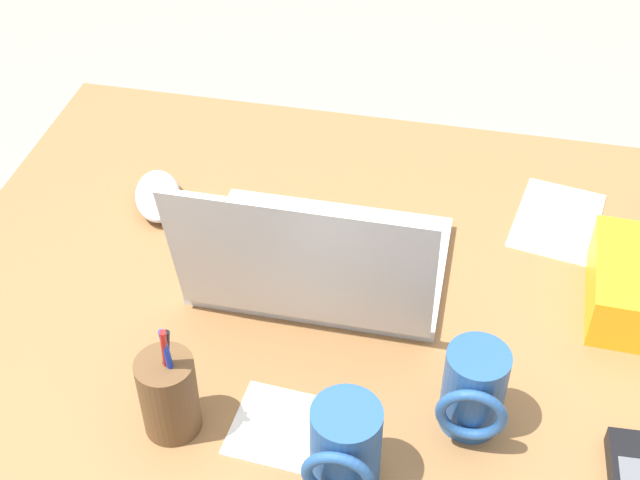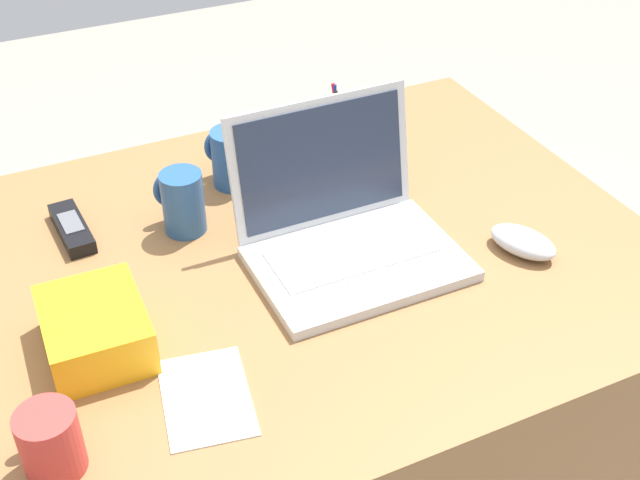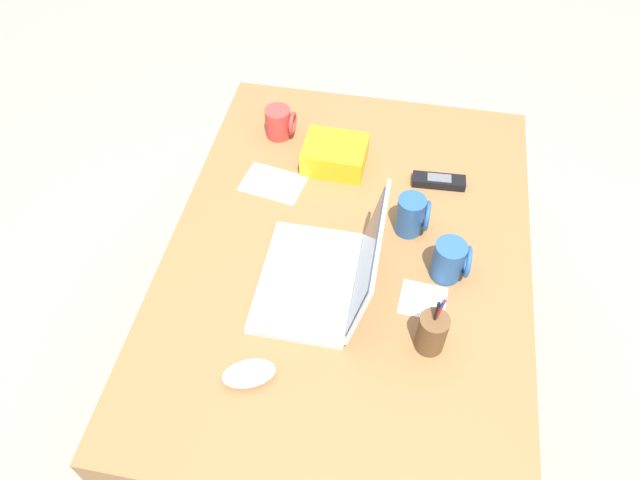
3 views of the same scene
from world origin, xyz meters
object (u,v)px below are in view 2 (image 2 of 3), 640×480
Objects in this scene: coffee_mug_spare at (182,201)px; laptop at (346,230)px; computer_mouse at (523,242)px; cordless_phone at (72,228)px; coffee_mug_tall at (232,157)px; snack_bag at (95,329)px; coffee_mug_white at (50,439)px; pen_holder at (339,140)px.

laptop is at bearing -40.01° from coffee_mug_spare.
laptop is at bearing 132.91° from computer_mouse.
laptop reaches higher than cordless_phone.
laptop reaches higher than coffee_mug_spare.
laptop is 0.30m from coffee_mug_tall.
laptop reaches higher than snack_bag.
laptop is 3.58× the size of coffee_mug_white.
coffee_mug_spare is at bearing 139.99° from laptop.
pen_holder reaches higher than cordless_phone.
coffee_mug_white is 0.66m from coffee_mug_tall.
coffee_mug_tall reaches higher than coffee_mug_white.
snack_bag reaches higher than cordless_phone.
pen_holder is 0.61m from snack_bag.
snack_bag is (-0.53, -0.30, -0.02)m from pen_holder.
coffee_mug_spare is 0.33m from pen_holder.
snack_bag is (-0.03, -0.29, 0.02)m from cordless_phone.
computer_mouse is at bearing -67.97° from pen_holder.
coffee_mug_tall is at bearing 38.99° from coffee_mug_spare.
computer_mouse is at bearing -28.90° from cordless_phone.
coffee_mug_tall reaches higher than computer_mouse.
snack_bag is (-0.42, -0.05, -0.01)m from laptop.
laptop is at bearing 6.85° from snack_bag.
pen_holder is (0.50, 0.01, 0.04)m from cordless_phone.
computer_mouse is 0.56m from coffee_mug_spare.
laptop reaches higher than coffee_mug_white.
computer_mouse is 1.28× the size of coffee_mug_white.
pen_holder is (0.20, -0.03, 0.00)m from coffee_mug_tall.
laptop is 3.04× the size of coffee_mug_tall.
coffee_mug_white reaches higher than snack_bag.
coffee_mug_spare reaches higher than cordless_phone.
computer_mouse is at bearing -24.23° from laptop.
snack_bag is at bearing -134.61° from coffee_mug_tall.
laptop is 0.29m from computer_mouse.
laptop is at bearing -31.82° from cordless_phone.
coffee_mug_white is 0.49m from cordless_phone.
snack_bag is (-0.33, -0.33, -0.02)m from coffee_mug_tall.
pen_holder is at bearing 89.18° from computer_mouse.
snack_bag is (-0.20, -0.23, -0.02)m from coffee_mug_spare.
coffee_mug_spare is 0.31m from snack_bag.
coffee_mug_white is 0.20m from snack_bag.
laptop reaches higher than pen_holder.
coffee_mug_white is 0.51m from coffee_mug_spare.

